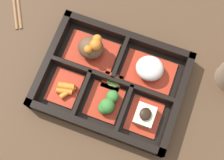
# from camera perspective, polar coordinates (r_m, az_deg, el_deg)

# --- Properties ---
(ground_plane) EXTENTS (3.00, 3.00, 0.00)m
(ground_plane) POSITION_cam_1_polar(r_m,az_deg,el_deg) (0.65, -0.00, -0.62)
(ground_plane) COLOR #4C3523
(bento_base) EXTENTS (0.28, 0.21, 0.01)m
(bento_base) POSITION_cam_1_polar(r_m,az_deg,el_deg) (0.64, -0.00, -0.50)
(bento_base) COLOR black
(bento_base) RESTS_ON ground_plane
(bento_rim) EXTENTS (0.28, 0.21, 0.04)m
(bento_rim) POSITION_cam_1_polar(r_m,az_deg,el_deg) (0.63, -0.07, -0.29)
(bento_rim) COLOR black
(bento_rim) RESTS_ON ground_plane
(bowl_stew) EXTENTS (0.11, 0.07, 0.06)m
(bowl_stew) POSITION_cam_1_polar(r_m,az_deg,el_deg) (0.64, -3.77, 5.83)
(bowl_stew) COLOR #B22D19
(bowl_stew) RESTS_ON bento_base
(bowl_rice) EXTENTS (0.11, 0.07, 0.04)m
(bowl_rice) POSITION_cam_1_polar(r_m,az_deg,el_deg) (0.63, 6.85, 1.97)
(bowl_rice) COLOR #B22D19
(bowl_rice) RESTS_ON bento_base
(bowl_carrots) EXTENTS (0.06, 0.07, 0.02)m
(bowl_carrots) POSITION_cam_1_polar(r_m,az_deg,el_deg) (0.63, -8.54, -1.52)
(bowl_carrots) COLOR #B22D19
(bowl_carrots) RESTS_ON bento_base
(bowl_greens) EXTENTS (0.07, 0.07, 0.04)m
(bowl_greens) POSITION_cam_1_polar(r_m,az_deg,el_deg) (0.61, -1.00, -4.26)
(bowl_greens) COLOR #B22D19
(bowl_greens) RESTS_ON bento_base
(bowl_tofu) EXTENTS (0.06, 0.07, 0.03)m
(bowl_tofu) POSITION_cam_1_polar(r_m,az_deg,el_deg) (0.61, 5.96, -6.51)
(bowl_tofu) COLOR #B22D19
(bowl_tofu) RESTS_ON bento_base
(bowl_pickles) EXTENTS (0.04, 0.03, 0.01)m
(bowl_pickles) POSITION_cam_1_polar(r_m,az_deg,el_deg) (0.63, 0.22, -0.26)
(bowl_pickles) COLOR #B22D19
(bowl_pickles) RESTS_ON bento_base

